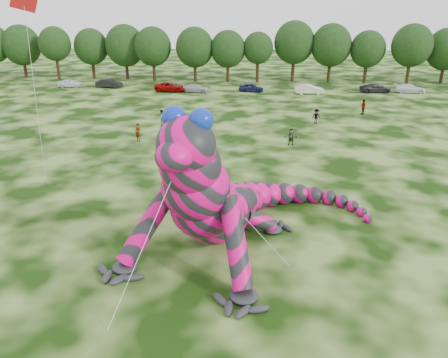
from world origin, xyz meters
The scene contains 29 objects.
ground centered at (0.00, 0.00, 0.00)m, with size 240.00×240.00×0.00m, color #16330A.
inflatable_gecko centered at (-0.13, 0.71, 4.33)m, with size 14.60×17.34×8.67m, color #E20573, non-canonical shape.
flying_kite centered at (-12.03, 3.82, 12.17)m, with size 3.19×4.15×13.94m.
tree_2 centered at (-43.02, 58.76, 4.82)m, with size 7.04×6.34×9.64m, color black, non-canonical shape.
tree_3 centered at (-35.72, 57.07, 4.72)m, with size 5.81×5.23×9.44m, color black, non-canonical shape.
tree_4 centered at (-29.64, 58.71, 4.53)m, with size 6.22×5.60×9.06m, color black, non-canonical shape.
tree_5 centered at (-23.12, 58.44, 4.90)m, with size 7.16×6.44×9.80m, color black, non-canonical shape.
tree_6 centered at (-17.56, 56.68, 4.75)m, with size 6.52×5.86×9.49m, color black, non-canonical shape.
tree_7 centered at (-10.08, 56.80, 4.74)m, with size 6.68×6.01×9.48m, color black, non-canonical shape.
tree_8 centered at (-4.22, 56.99, 4.47)m, with size 6.14×5.53×8.94m, color black, non-canonical shape.
tree_9 centered at (1.06, 57.35, 4.34)m, with size 5.27×4.74×8.68m, color black, non-canonical shape.
tree_10 centered at (7.40, 58.58, 5.25)m, with size 7.09×6.38×10.50m, color black, non-canonical shape.
tree_11 centered at (13.79, 58.20, 5.03)m, with size 7.01×6.31×10.07m, color black, non-canonical shape.
tree_12 centered at (20.01, 57.74, 4.49)m, with size 5.99×5.39×8.97m, color black, non-canonical shape.
tree_13 centered at (27.13, 57.13, 5.06)m, with size 6.83×6.15×10.13m, color black, non-canonical shape.
tree_14 centered at (33.46, 58.72, 4.70)m, with size 6.82×6.14×9.40m, color black, non-canonical shape.
car_0 centered at (-30.30, 49.22, 0.68)m, with size 1.61×3.99×1.36m, color white.
car_1 centered at (-23.56, 49.36, 0.72)m, with size 1.52×4.36×1.44m, color black.
car_2 centered at (-12.50, 46.84, 0.73)m, with size 2.41×5.22×1.45m, color #900705.
car_3 centered at (-8.38, 46.49, 0.63)m, with size 1.77×4.35×1.26m, color #AEB1B7.
car_4 centered at (0.26, 47.60, 0.67)m, with size 1.57×3.91×1.33m, color #141B48.
car_5 centered at (9.32, 46.59, 0.74)m, with size 1.56×4.46×1.47m, color silver.
car_6 centered at (19.90, 48.81, 0.66)m, with size 2.19×4.76×1.32m, color #29292C.
car_7 centered at (25.23, 48.92, 0.69)m, with size 1.92×4.73×1.37m, color white.
spectator_3 centered at (14.78, 33.34, 0.94)m, with size 1.10×0.46×1.89m, color gray.
spectator_0 centered at (-10.34, 19.22, 0.94)m, with size 0.68×0.45×1.88m, color gray.
spectator_1 centered at (-9.33, 25.50, 0.93)m, with size 0.91×0.71×1.86m, color gray.
spectator_5 centered at (5.00, 19.39, 0.81)m, with size 1.50×0.48×1.62m, color gray.
spectator_2 centered at (8.38, 28.08, 0.86)m, with size 1.11×0.64×1.72m, color gray.
Camera 1 is at (1.98, -22.42, 12.86)m, focal length 35.00 mm.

